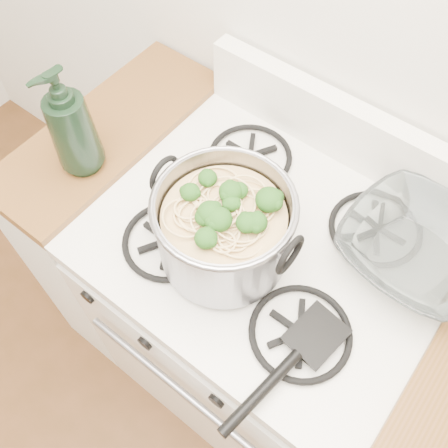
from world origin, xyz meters
TOP-DOWN VIEW (x-y plane):
  - gas_range at (0.00, 1.26)m, footprint 0.76×0.66m
  - counter_left at (-0.51, 1.26)m, footprint 0.25×0.65m
  - stock_pot at (-0.06, 1.16)m, footprint 0.31×0.28m
  - spatula at (0.20, 1.12)m, footprint 0.33×0.35m
  - glass_bowl at (0.26, 1.39)m, footprint 0.13×0.13m
  - bottle at (-0.46, 1.15)m, footprint 0.12×0.12m

SIDE VIEW (x-z plane):
  - gas_range at x=0.00m, z-range -0.03..0.90m
  - counter_left at x=-0.51m, z-range 0.00..0.92m
  - spatula at x=0.20m, z-range 0.92..0.95m
  - glass_bowl at x=0.26m, z-range 0.92..0.95m
  - stock_pot at x=-0.06m, z-range 0.92..1.11m
  - bottle at x=-0.46m, z-range 0.92..1.20m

